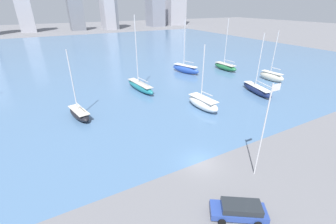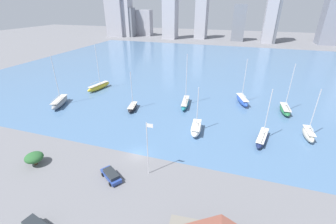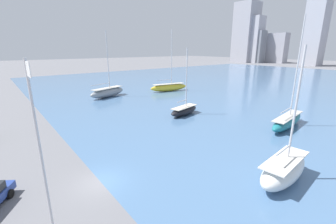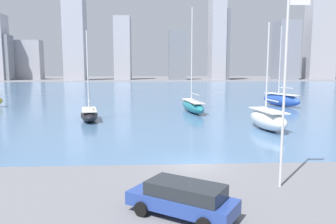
{
  "view_description": "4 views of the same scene",
  "coord_description": "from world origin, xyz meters",
  "px_view_note": "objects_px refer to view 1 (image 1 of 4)",
  "views": [
    {
      "loc": [
        -13.93,
        -17.36,
        17.35
      ],
      "look_at": [
        1.55,
        10.92,
        1.83
      ],
      "focal_mm": 24.0,
      "sensor_mm": 36.0,
      "label": 1
    },
    {
      "loc": [
        17.62,
        -34.29,
        28.38
      ],
      "look_at": [
        3.0,
        10.92,
        5.25
      ],
      "focal_mm": 24.0,
      "sensor_mm": 36.0,
      "label": 2
    },
    {
      "loc": [
        16.92,
        -5.99,
        11.13
      ],
      "look_at": [
        -7.95,
        13.69,
        2.14
      ],
      "focal_mm": 24.0,
      "sensor_mm": 36.0,
      "label": 3
    },
    {
      "loc": [
        -2.94,
        -21.86,
        6.59
      ],
      "look_at": [
        -1.18,
        12.06,
        2.04
      ],
      "focal_mm": 35.0,
      "sensor_mm": 36.0,
      "label": 4
    }
  ],
  "objects_px": {
    "flag_pole": "(264,129)",
    "sailboat_black": "(79,113)",
    "sailboat_white": "(203,103)",
    "sailboat_blue": "(186,69)",
    "sailboat_teal": "(140,86)",
    "sailboat_green": "(225,67)",
    "sailboat_navy": "(257,89)",
    "sailboat_cream": "(272,76)",
    "parked_wagon_blue": "(239,210)"
  },
  "relations": [
    {
      "from": "sailboat_green",
      "to": "sailboat_teal",
      "type": "bearing_deg",
      "value": -174.79
    },
    {
      "from": "flag_pole",
      "to": "sailboat_cream",
      "type": "xyz_separation_m",
      "value": [
        30.5,
        22.41,
        -4.66
      ]
    },
    {
      "from": "sailboat_white",
      "to": "sailboat_green",
      "type": "bearing_deg",
      "value": 35.3
    },
    {
      "from": "sailboat_cream",
      "to": "sailboat_teal",
      "type": "distance_m",
      "value": 32.8
    },
    {
      "from": "sailboat_cream",
      "to": "parked_wagon_blue",
      "type": "relative_size",
      "value": 2.33
    },
    {
      "from": "flag_pole",
      "to": "parked_wagon_blue",
      "type": "relative_size",
      "value": 2.09
    },
    {
      "from": "sailboat_cream",
      "to": "sailboat_green",
      "type": "distance_m",
      "value": 13.75
    },
    {
      "from": "sailboat_blue",
      "to": "sailboat_cream",
      "type": "height_order",
      "value": "sailboat_blue"
    },
    {
      "from": "sailboat_teal",
      "to": "flag_pole",
      "type": "bearing_deg",
      "value": -95.24
    },
    {
      "from": "sailboat_green",
      "to": "sailboat_teal",
      "type": "relative_size",
      "value": 0.9
    },
    {
      "from": "flag_pole",
      "to": "sailboat_black",
      "type": "xyz_separation_m",
      "value": [
        -15.08,
        24.07,
        -4.99
      ]
    },
    {
      "from": "sailboat_green",
      "to": "sailboat_cream",
      "type": "bearing_deg",
      "value": -79.9
    },
    {
      "from": "sailboat_black",
      "to": "sailboat_teal",
      "type": "distance_m",
      "value": 15.97
    },
    {
      "from": "sailboat_blue",
      "to": "sailboat_navy",
      "type": "xyz_separation_m",
      "value": [
        4.88,
        -20.68,
        -0.29
      ]
    },
    {
      "from": "sailboat_white",
      "to": "sailboat_cream",
      "type": "bearing_deg",
      "value": 6.92
    },
    {
      "from": "sailboat_blue",
      "to": "sailboat_teal",
      "type": "bearing_deg",
      "value": -176.26
    },
    {
      "from": "sailboat_black",
      "to": "sailboat_teal",
      "type": "xyz_separation_m",
      "value": [
        14.09,
        7.52,
        0.14
      ]
    },
    {
      "from": "sailboat_green",
      "to": "sailboat_navy",
      "type": "relative_size",
      "value": 1.13
    },
    {
      "from": "sailboat_white",
      "to": "sailboat_navy",
      "type": "height_order",
      "value": "sailboat_navy"
    },
    {
      "from": "sailboat_black",
      "to": "sailboat_blue",
      "type": "height_order",
      "value": "sailboat_blue"
    },
    {
      "from": "flag_pole",
      "to": "sailboat_white",
      "type": "xyz_separation_m",
      "value": [
        5.32,
        17.02,
        -4.7
      ]
    },
    {
      "from": "sailboat_cream",
      "to": "sailboat_navy",
      "type": "xyz_separation_m",
      "value": [
        -10.15,
        -4.45,
        -0.29
      ]
    },
    {
      "from": "sailboat_navy",
      "to": "parked_wagon_blue",
      "type": "relative_size",
      "value": 2.4
    },
    {
      "from": "sailboat_black",
      "to": "sailboat_white",
      "type": "xyz_separation_m",
      "value": [
        20.4,
        -7.05,
        0.29
      ]
    },
    {
      "from": "sailboat_blue",
      "to": "sailboat_navy",
      "type": "relative_size",
      "value": 1.12
    },
    {
      "from": "flag_pole",
      "to": "sailboat_black",
      "type": "bearing_deg",
      "value": 122.07
    },
    {
      "from": "sailboat_cream",
      "to": "sailboat_white",
      "type": "bearing_deg",
      "value": -171.81
    },
    {
      "from": "sailboat_navy",
      "to": "parked_wagon_blue",
      "type": "distance_m",
      "value": 33.81
    },
    {
      "from": "sailboat_green",
      "to": "flag_pole",
      "type": "bearing_deg",
      "value": -130.59
    },
    {
      "from": "sailboat_black",
      "to": "sailboat_teal",
      "type": "height_order",
      "value": "sailboat_teal"
    },
    {
      "from": "sailboat_blue",
      "to": "sailboat_white",
      "type": "distance_m",
      "value": 23.89
    },
    {
      "from": "sailboat_black",
      "to": "sailboat_navy",
      "type": "xyz_separation_m",
      "value": [
        35.43,
        -6.11,
        0.03
      ]
    },
    {
      "from": "parked_wagon_blue",
      "to": "sailboat_teal",
      "type": "bearing_deg",
      "value": 25.46
    },
    {
      "from": "sailboat_black",
      "to": "sailboat_navy",
      "type": "relative_size",
      "value": 0.91
    },
    {
      "from": "sailboat_green",
      "to": "sailboat_teal",
      "type": "height_order",
      "value": "sailboat_teal"
    },
    {
      "from": "parked_wagon_blue",
      "to": "sailboat_blue",
      "type": "bearing_deg",
      "value": 6.48
    },
    {
      "from": "sailboat_black",
      "to": "sailboat_green",
      "type": "distance_m",
      "value": 44.0
    },
    {
      "from": "flag_pole",
      "to": "sailboat_green",
      "type": "relative_size",
      "value": 0.77
    },
    {
      "from": "sailboat_green",
      "to": "sailboat_white",
      "type": "relative_size",
      "value": 1.22
    },
    {
      "from": "sailboat_white",
      "to": "sailboat_blue",
      "type": "bearing_deg",
      "value": 59.7
    },
    {
      "from": "flag_pole",
      "to": "sailboat_teal",
      "type": "bearing_deg",
      "value": 91.79
    },
    {
      "from": "sailboat_green",
      "to": "sailboat_navy",
      "type": "height_order",
      "value": "sailboat_green"
    },
    {
      "from": "sailboat_green",
      "to": "sailboat_white",
      "type": "xyz_separation_m",
      "value": [
        -22.01,
        -18.77,
        0.13
      ]
    },
    {
      "from": "sailboat_teal",
      "to": "parked_wagon_blue",
      "type": "distance_m",
      "value": 35.32
    },
    {
      "from": "sailboat_green",
      "to": "sailboat_navy",
      "type": "xyz_separation_m",
      "value": [
        -6.98,
        -17.83,
        -0.13
      ]
    },
    {
      "from": "sailboat_black",
      "to": "sailboat_teal",
      "type": "relative_size",
      "value": 0.72
    },
    {
      "from": "sailboat_white",
      "to": "sailboat_teal",
      "type": "bearing_deg",
      "value": 108.26
    },
    {
      "from": "sailboat_cream",
      "to": "sailboat_navy",
      "type": "height_order",
      "value": "sailboat_navy"
    },
    {
      "from": "sailboat_navy",
      "to": "sailboat_blue",
      "type": "bearing_deg",
      "value": 115.77
    },
    {
      "from": "flag_pole",
      "to": "sailboat_cream",
      "type": "height_order",
      "value": "sailboat_cream"
    }
  ]
}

